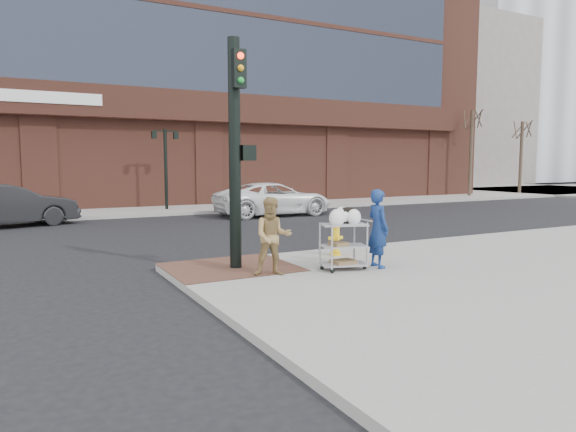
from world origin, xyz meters
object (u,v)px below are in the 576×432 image
lamp_post (166,160)px  sedan_dark (6,206)px  woman_blue (378,228)px  fire_hydrant (336,239)px  minivan_white (274,199)px  utility_cart (344,242)px  traffic_signal_pole (236,147)px  pedestrian_tan (273,237)px

lamp_post → sedan_dark: size_ratio=0.78×
woman_blue → sedan_dark: bearing=33.2°
lamp_post → woman_blue: size_ratio=2.28×
sedan_dark → fire_hydrant: sedan_dark is taller
minivan_white → utility_cart: 13.24m
woman_blue → minivan_white: (3.71, 12.60, -0.25)m
traffic_signal_pole → pedestrian_tan: 2.18m
traffic_signal_pole → woman_blue: 3.62m
lamp_post → minivan_white: lamp_post is taller
woman_blue → pedestrian_tan: size_ratio=1.08×
minivan_white → utility_cart: (-4.53, -12.45, -0.01)m
lamp_post → sedan_dark: bearing=-155.8°
lamp_post → fire_hydrant: (0.31, -14.97, -2.04)m
lamp_post → traffic_signal_pole: traffic_signal_pole is taller
pedestrian_tan → sedan_dark: size_ratio=0.32×
lamp_post → fire_hydrant: bearing=-88.8°
pedestrian_tan → minivan_white: bearing=83.7°
utility_cart → fire_hydrant: 1.74m
lamp_post → pedestrian_tan: 16.52m
minivan_white → utility_cart: bearing=159.9°
pedestrian_tan → minivan_white: (6.15, 12.24, -0.19)m
woman_blue → sedan_dark: size_ratio=0.34×
traffic_signal_pole → fire_hydrant: 3.59m
woman_blue → fire_hydrant: woman_blue is taller
utility_cart → fire_hydrant: utility_cart is taller
sedan_dark → utility_cart: 14.85m
traffic_signal_pole → utility_cart: (1.98, -1.28, -2.06)m
pedestrian_tan → utility_cart: size_ratio=1.20×
pedestrian_tan → sedan_dark: bearing=131.1°
lamp_post → traffic_signal_pole: 15.43m
pedestrian_tan → traffic_signal_pole: bearing=128.6°
lamp_post → pedestrian_tan: lamp_post is taller
traffic_signal_pole → sedan_dark: size_ratio=0.98×
traffic_signal_pole → pedestrian_tan: traffic_signal_pole is taller
minivan_white → pedestrian_tan: bearing=153.2°
traffic_signal_pole → minivan_white: bearing=59.8°
traffic_signal_pole → lamp_post: bearing=80.8°
lamp_post → minivan_white: size_ratio=0.71×
fire_hydrant → sedan_dark: bearing=122.2°
pedestrian_tan → sedan_dark: 14.01m
lamp_post → traffic_signal_pole: bearing=-99.2°
woman_blue → fire_hydrant: 1.74m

